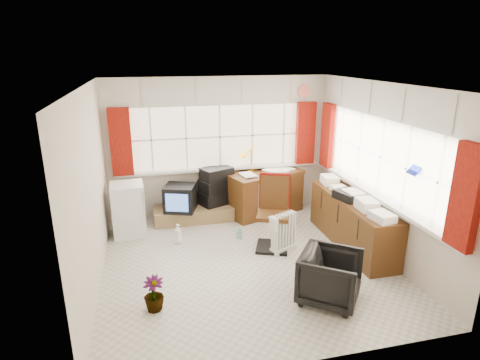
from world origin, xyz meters
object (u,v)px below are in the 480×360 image
Objects in this scene: task_chair at (274,209)px; office_chair at (330,277)px; desk at (264,190)px; mini_fridge at (128,209)px; radiator at (283,236)px; crt_tv at (180,198)px; credenza at (352,221)px; desk_lamp at (251,153)px; tv_bench at (194,214)px.

task_chair is 1.64× the size of office_chair.
mini_fridge is (-2.44, -0.38, -0.01)m from desk.
crt_tv reaches higher than radiator.
credenza is at bearing -12.78° from task_chair.
mini_fridge is at bearing 152.66° from radiator.
mini_fridge is (-0.86, -0.23, -0.04)m from crt_tv.
radiator is at bearing -88.44° from desk_lamp.
crt_tv is (-2.51, 1.43, 0.08)m from credenza.
mini_fridge is (-2.18, 0.93, -0.17)m from task_chair.
tv_bench is 1.19m from mini_fridge.
mini_fridge reaches higher than crt_tv.
desk is 1.34× the size of task_chair.
desk_lamp is 0.74× the size of crt_tv.
tv_bench is (-1.34, -0.06, -0.32)m from desk.
credenza is at bearing -33.71° from tv_bench.
task_chair is at bearing -41.22° from crt_tv.
task_chair reaches higher than desk.
credenza is (0.98, 1.30, 0.08)m from office_chair.
desk_lamp reaches higher than mini_fridge.
desk_lamp reaches higher than office_chair.
crt_tv is at bearing 14.71° from mini_fridge.
office_chair is 0.50× the size of tv_bench.
desk reaches higher than crt_tv.
office_chair is at bearing -60.69° from crt_tv.
credenza is 2.75m from tv_bench.
tv_bench is (-1.13, -0.23, -0.99)m from desk_lamp.
crt_tv is (-1.32, 1.16, -0.13)m from task_chair.
desk is 1.38m from tv_bench.
desk_lamp is (-0.21, 0.17, 0.67)m from desk.
crt_tv is 0.89m from mini_fridge.
mini_fridge is at bearing 80.60° from office_chair.
tv_bench is at bearing 146.29° from credenza.
credenza reaches higher than office_chair.
desk_lamp is 0.76× the size of radiator.
desk is 2.47m from mini_fridge.
office_chair is 1.33m from radiator.
crt_tv is (-1.53, 2.72, 0.16)m from office_chair.
credenza is 1.43× the size of tv_bench.
tv_bench is at bearing 61.51° from office_chair.
mini_fridge is at bearing -165.29° from crt_tv.
crt_tv is (-1.41, 1.40, 0.23)m from radiator.
desk_lamp is 1.52m from tv_bench.
office_chair is (0.17, -3.04, -0.80)m from desk_lamp.
desk is 2.45× the size of crt_tv.
office_chair is 0.80× the size of mini_fridge.
desk_lamp is 2.21m from credenza.
task_chair is 0.44m from radiator.
task_chair is (-0.04, -1.48, -0.51)m from desk_lamp.
desk_lamp is at bearing 88.49° from task_chair.
task_chair is at bearing -49.00° from tv_bench.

